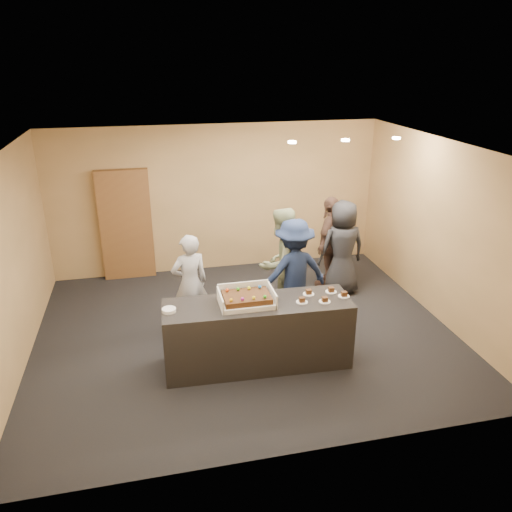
% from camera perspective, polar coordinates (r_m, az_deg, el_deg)
% --- Properties ---
extents(room, '(6.04, 6.00, 2.70)m').
position_cam_1_polar(room, '(6.89, -1.35, 1.08)').
color(room, black).
rests_on(room, ground).
extents(serving_counter, '(2.43, 0.80, 0.90)m').
position_cam_1_polar(serving_counter, '(6.55, 0.18, -8.88)').
color(serving_counter, black).
rests_on(serving_counter, floor).
extents(storage_cabinet, '(0.91, 0.15, 1.99)m').
position_cam_1_polar(storage_cabinet, '(9.17, -14.63, 3.44)').
color(storage_cabinet, brown).
rests_on(storage_cabinet, floor).
extents(cake_box, '(0.68, 0.47, 0.20)m').
position_cam_1_polar(cake_box, '(6.30, -1.12, -5.04)').
color(cake_box, white).
rests_on(cake_box, serving_counter).
extents(sheet_cake, '(0.58, 0.40, 0.11)m').
position_cam_1_polar(sheet_cake, '(6.26, -1.08, -4.72)').
color(sheet_cake, '#39220D').
rests_on(sheet_cake, cake_box).
extents(plate_stack, '(0.17, 0.17, 0.04)m').
position_cam_1_polar(plate_stack, '(6.21, -9.92, -6.11)').
color(plate_stack, white).
rests_on(plate_stack, serving_counter).
extents(slice_a, '(0.15, 0.15, 0.07)m').
position_cam_1_polar(slice_a, '(6.36, 5.28, -5.10)').
color(slice_a, white).
rests_on(slice_a, serving_counter).
extents(slice_b, '(0.15, 0.15, 0.07)m').
position_cam_1_polar(slice_b, '(6.57, 6.03, -4.19)').
color(slice_b, white).
rests_on(slice_b, serving_counter).
extents(slice_c, '(0.15, 0.15, 0.07)m').
position_cam_1_polar(slice_c, '(6.41, 7.86, -5.02)').
color(slice_c, white).
rests_on(slice_c, serving_counter).
extents(slice_d, '(0.15, 0.15, 0.07)m').
position_cam_1_polar(slice_d, '(6.67, 8.58, -3.90)').
color(slice_d, white).
rests_on(slice_d, serving_counter).
extents(slice_e, '(0.15, 0.15, 0.07)m').
position_cam_1_polar(slice_e, '(6.58, 10.02, -4.39)').
color(slice_e, white).
rests_on(slice_e, serving_counter).
extents(person_server_grey, '(0.61, 0.47, 1.49)m').
position_cam_1_polar(person_server_grey, '(7.27, -7.56, -3.13)').
color(person_server_grey, '#ACACB2').
rests_on(person_server_grey, floor).
extents(person_sage_man, '(1.06, 1.00, 1.73)m').
position_cam_1_polar(person_sage_man, '(7.60, 2.87, -0.80)').
color(person_sage_man, gray).
rests_on(person_sage_man, floor).
extents(person_navy_man, '(1.13, 0.74, 1.63)m').
position_cam_1_polar(person_navy_man, '(7.44, 4.34, -1.81)').
color(person_navy_man, '#192546').
rests_on(person_navy_man, floor).
extents(person_brown_extra, '(0.93, 0.97, 1.62)m').
position_cam_1_polar(person_brown_extra, '(8.68, 8.46, 1.58)').
color(person_brown_extra, brown).
rests_on(person_brown_extra, floor).
extents(person_dark_suit, '(0.83, 0.57, 1.63)m').
position_cam_1_polar(person_dark_suit, '(8.44, 9.83, 0.91)').
color(person_dark_suit, '#242529').
rests_on(person_dark_suit, floor).
extents(ceiling_spotlights, '(1.72, 0.12, 0.03)m').
position_cam_1_polar(ceiling_spotlights, '(7.47, 10.19, 12.91)').
color(ceiling_spotlights, '#FFEAC6').
rests_on(ceiling_spotlights, ceiling).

